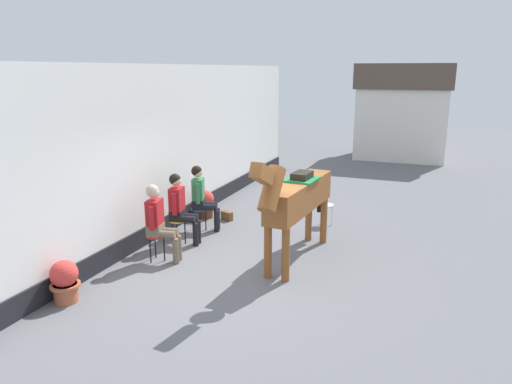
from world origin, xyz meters
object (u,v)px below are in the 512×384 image
Objects in this scene: seated_visitor_far at (201,195)px; flower_planter_farthest at (205,203)px; seated_visitor_near at (159,219)px; satchel_bag at (227,216)px; flower_planter_nearest at (65,280)px; spare_stool_white at (326,207)px; saddled_horse_center at (297,198)px; seated_visitor_middle at (180,205)px.

flower_planter_farthest is at bearing 112.57° from seated_visitor_far.
seated_visitor_near reaches higher than satchel_bag.
seated_visitor_near and seated_visitor_far have the same top height.
seated_visitor_far is at bearing -83.09° from satchel_bag.
flower_planter_nearest is 1.39× the size of spare_stool_white.
flower_planter_farthest is at bearing -160.79° from satchel_bag.
satchel_bag is (-2.11, 1.69, -1.06)m from saddled_horse_center.
seated_visitor_far is at bearing -67.43° from flower_planter_farthest.
seated_visitor_far is (-0.07, 1.74, 0.00)m from seated_visitor_near.
saddled_horse_center is 2.90m from satchel_bag.
seated_visitor_near is 2.17× the size of flower_planter_nearest.
seated_visitor_far is 3.60m from flower_planter_nearest.
saddled_horse_center is 4.68× the size of flower_planter_nearest.
seated_visitor_far is at bearing -151.09° from spare_stool_white.
seated_visitor_middle is 0.46× the size of saddled_horse_center.
flower_planter_farthest is at bearing 89.41° from flower_planter_nearest.
seated_visitor_middle is 4.96× the size of satchel_bag.
flower_planter_farthest is (0.05, 4.38, 0.00)m from flower_planter_nearest.
saddled_horse_center reaches higher than flower_planter_farthest.
flower_planter_farthest is (-0.34, 0.83, -0.44)m from seated_visitor_far.
saddled_horse_center reaches higher than satchel_bag.
flower_planter_farthest is (-0.33, 1.67, -0.44)m from seated_visitor_middle.
flower_planter_nearest is 5.57m from spare_stool_white.
seated_visitor_middle is 3.02× the size of spare_stool_white.
seated_visitor_middle is 1.75m from flower_planter_farthest.
seated_visitor_middle is (-0.08, 0.90, 0.00)m from seated_visitor_near.
seated_visitor_far is at bearing 92.18° from seated_visitor_near.
satchel_bag is at bearing 76.39° from seated_visitor_far.
saddled_horse_center is (2.30, -0.87, 0.38)m from seated_visitor_far.
seated_visitor_near is 0.90m from seated_visitor_middle.
seated_visitor_far is 1.08m from satchel_bag.
flower_planter_nearest reaches higher than satchel_bag.
seated_visitor_middle is 2.77m from flower_planter_nearest.
seated_visitor_far is (0.02, 0.84, 0.00)m from seated_visitor_middle.
spare_stool_white reaches higher than satchel_bag.
seated_visitor_far is 2.17× the size of flower_planter_farthest.
flower_planter_farthest is 2.74m from spare_stool_white.
seated_visitor_near is at bearing -158.88° from saddled_horse_center.
saddled_horse_center is 6.51× the size of spare_stool_white.
seated_visitor_middle reaches higher than flower_planter_nearest.
satchel_bag is (-2.15, -0.48, -0.30)m from spare_stool_white.
seated_visitor_far is 1.00m from flower_planter_farthest.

